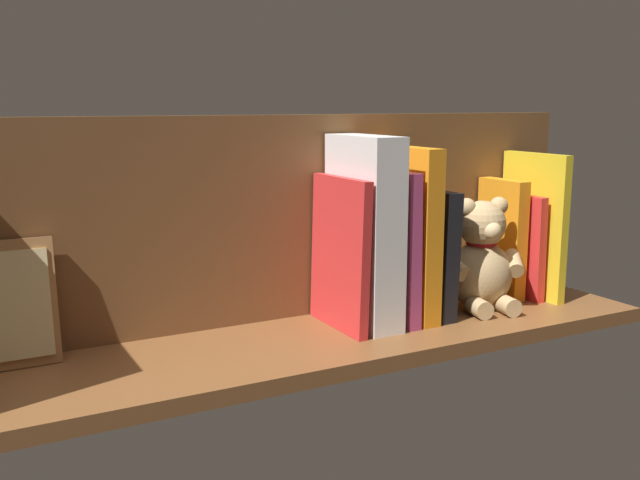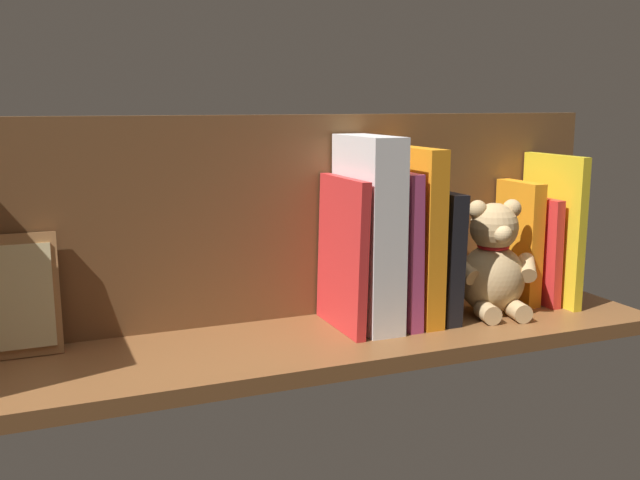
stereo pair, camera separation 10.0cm
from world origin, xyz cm
name	(u,v)px [view 2 (the right image)]	position (x,y,z in cm)	size (l,w,h in cm)	color
ground_plane	(320,342)	(0.00, 0.00, -1.10)	(102.37, 24.74, 2.20)	brown
shelf_back_panel	(294,217)	(0.00, -10.12, 15.20)	(102.37, 1.50, 30.40)	brown
book_0	(556,248)	(-44.08, -3.89, 8.39)	(2.36, 10.16, 16.77)	#B23F72
book_1	(552,229)	(-41.39, -1.97, 12.00)	(1.54, 14.00, 23.99)	yellow
book_2	(535,249)	(-39.12, -3.10, 8.62)	(1.50, 11.73, 17.24)	red
book_3	(518,242)	(-36.46, -4.04, 9.85)	(2.35, 9.86, 19.70)	orange
teddy_bear	(493,264)	(-28.61, 0.27, 7.78)	(14.04, 12.75, 17.69)	tan
book_4	(433,254)	(-19.32, -2.03, 9.65)	(2.62, 13.88, 19.31)	black
book_5	(414,235)	(-15.78, -1.90, 12.88)	(2.97, 14.14, 25.76)	orange
book_6	(394,247)	(-12.52, -1.89, 11.24)	(2.08, 14.17, 22.47)	#B23F72
dictionary_thick_white	(368,232)	(-8.15, -1.68, 13.79)	(5.16, 14.39, 27.58)	white
book_7	(342,254)	(-4.12, -1.73, 10.92)	(1.42, 14.49, 21.84)	red
picture_frame_leaning	(18,296)	(38.87, -6.89, 7.86)	(10.14, 3.62, 15.89)	#9E6B3D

